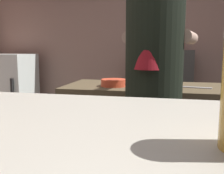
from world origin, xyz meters
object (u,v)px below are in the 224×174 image
Objects in this scene: mini_fridge at (12,94)px; mixing_bowl at (114,83)px; bartender at (153,85)px; bottle_soy at (182,42)px; bottle_vinegar at (135,43)px; bottle_hot_sauce at (155,44)px; bottle_olive_oil at (146,43)px; chefs_knife at (195,87)px.

mixing_bowl is at bearing -36.12° from mini_fridge.
bartender is 1.77m from bottle_soy.
bottle_vinegar is 0.27m from bottle_hot_sauce.
bottle_vinegar reaches higher than mixing_bowl.
mini_fridge is 2.12m from bottle_hot_sauce.
bottle_olive_oil is at bearing 18.36° from bartender.
mixing_bowl is 0.96× the size of bottle_hot_sauce.
bottle_vinegar reaches higher than chefs_knife.
bottle_soy reaches higher than chefs_knife.
mini_fridge is at bearing -178.05° from bottle_soy.
bottle_soy reaches higher than mixing_bowl.
bottle_vinegar reaches higher than bottle_hot_sauce.
chefs_knife is 1.55m from bottle_vinegar.
bottle_olive_oil is at bearing 4.62° from mini_fridge.
bartender reaches higher than chefs_knife.
bottle_vinegar is 0.93× the size of bottle_soy.
bottle_olive_oil reaches higher than bottle_hot_sauce.
bottle_hot_sauce is at bearing 43.75° from bottle_olive_oil.
chefs_knife is at bearing -22.46° from bartender.
bartender reaches higher than mixing_bowl.
mixing_bowl is at bearing -165.57° from chefs_knife.
mini_fridge is 5.51× the size of bottle_hot_sauce.
mini_fridge is 2.68m from chefs_knife.
bottle_vinegar reaches higher than mini_fridge.
bottle_hot_sauce reaches higher than mixing_bowl.
bottle_olive_oil is 1.02× the size of bottle_vinegar.
bottle_hot_sauce is at bearing 25.10° from bottle_vinegar.
mixing_bowl is 0.82× the size of bottle_soy.
mini_fridge is 2.68m from bartender.
bottle_olive_oil is 1.10× the size of bottle_hot_sauce.
bottle_vinegar is (-0.01, 1.41, 0.33)m from mixing_bowl.
bartender is 0.49m from mixing_bowl.
bottle_soy is at bearing -5.88° from bottle_vinegar.
bottle_vinegar is (1.74, 0.14, 0.71)m from mini_fridge.
bottle_soy is (0.57, 1.36, 0.34)m from mixing_bowl.
bartender is (2.07, -1.65, 0.42)m from mini_fridge.
mixing_bowl is at bearing -89.61° from bottle_vinegar.
bartender is 8.62× the size of mixing_bowl.
bottle_hot_sauce is at bearing 81.34° from mixing_bowl.
bottle_olive_oil is at bearing 84.89° from mixing_bowl.
chefs_knife is at bearing -88.60° from bottle_soy.
mixing_bowl is at bearing 53.19° from bartender.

